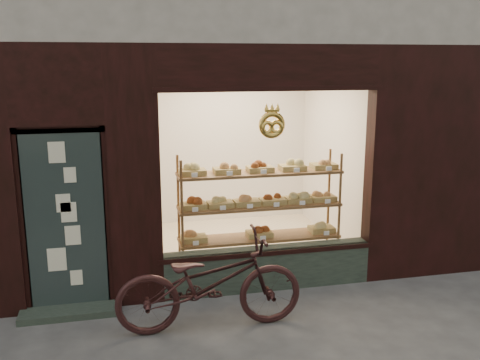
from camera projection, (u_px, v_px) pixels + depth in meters
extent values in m
cube|color=black|center=(268.00, 268.00, 6.94)|extent=(2.70, 0.25, 0.55)
cube|color=#242F2F|center=(66.00, 221.00, 6.15)|extent=(0.90, 0.04, 2.15)
cube|color=black|center=(71.00, 312.00, 6.24)|extent=(1.15, 0.35, 0.08)
torus|color=gold|center=(272.00, 125.00, 6.42)|extent=(0.33, 0.07, 0.33)
cube|color=#54331F|center=(259.00, 272.00, 7.39)|extent=(2.20, 0.45, 0.04)
cube|color=#54331F|center=(259.00, 237.00, 7.28)|extent=(2.20, 0.45, 0.03)
cube|color=#54331F|center=(260.00, 206.00, 7.18)|extent=(2.20, 0.45, 0.04)
cube|color=#54331F|center=(260.00, 173.00, 7.08)|extent=(2.20, 0.45, 0.04)
cylinder|color=#54331F|center=(182.00, 226.00, 6.79)|extent=(0.04, 0.04, 1.70)
cylinder|color=#54331F|center=(339.00, 215.00, 7.26)|extent=(0.04, 0.04, 1.70)
cylinder|color=#54331F|center=(179.00, 217.00, 7.16)|extent=(0.04, 0.04, 1.70)
cylinder|color=#54331F|center=(328.00, 208.00, 7.63)|extent=(0.04, 0.04, 1.70)
cube|color=olive|center=(194.00, 239.00, 7.07)|extent=(0.34, 0.24, 0.07)
sphere|color=#AE6F3F|center=(194.00, 232.00, 7.05)|extent=(0.11, 0.11, 0.11)
cube|color=white|center=(196.00, 243.00, 6.89)|extent=(0.07, 0.01, 0.05)
cube|color=olive|center=(259.00, 234.00, 7.27)|extent=(0.34, 0.24, 0.07)
sphere|color=brown|center=(259.00, 228.00, 7.25)|extent=(0.11, 0.11, 0.11)
cube|color=white|center=(263.00, 238.00, 7.09)|extent=(0.07, 0.01, 0.05)
cube|color=olive|center=(322.00, 229.00, 7.47)|extent=(0.34, 0.24, 0.07)
sphere|color=tan|center=(322.00, 223.00, 7.45)|extent=(0.11, 0.11, 0.11)
cube|color=white|center=(327.00, 233.00, 7.29)|extent=(0.08, 0.01, 0.05)
cube|color=olive|center=(193.00, 206.00, 6.97)|extent=(0.34, 0.24, 0.07)
sphere|color=brown|center=(193.00, 200.00, 6.95)|extent=(0.11, 0.11, 0.11)
cube|color=white|center=(195.00, 210.00, 6.80)|extent=(0.07, 0.01, 0.06)
cube|color=olive|center=(220.00, 204.00, 7.05)|extent=(0.34, 0.24, 0.07)
sphere|color=tan|center=(220.00, 198.00, 7.03)|extent=(0.11, 0.11, 0.11)
cube|color=white|center=(223.00, 208.00, 6.87)|extent=(0.08, 0.01, 0.06)
cube|color=olive|center=(247.00, 203.00, 7.13)|extent=(0.34, 0.24, 0.07)
sphere|color=#AE6F3F|center=(247.00, 196.00, 7.11)|extent=(0.11, 0.11, 0.11)
cube|color=white|center=(250.00, 206.00, 6.95)|extent=(0.07, 0.01, 0.06)
cube|color=olive|center=(273.00, 201.00, 7.21)|extent=(0.34, 0.24, 0.07)
sphere|color=brown|center=(273.00, 195.00, 7.19)|extent=(0.11, 0.11, 0.11)
cube|color=white|center=(276.00, 205.00, 7.03)|extent=(0.07, 0.01, 0.06)
cube|color=olive|center=(298.00, 199.00, 7.29)|extent=(0.34, 0.24, 0.07)
sphere|color=tan|center=(298.00, 193.00, 7.27)|extent=(0.11, 0.11, 0.11)
cube|color=white|center=(302.00, 203.00, 7.11)|extent=(0.08, 0.01, 0.06)
cube|color=olive|center=(323.00, 198.00, 7.37)|extent=(0.34, 0.24, 0.07)
sphere|color=#AE6F3F|center=(323.00, 192.00, 7.35)|extent=(0.11, 0.11, 0.11)
cube|color=white|center=(328.00, 201.00, 7.19)|extent=(0.08, 0.01, 0.06)
cube|color=olive|center=(192.00, 172.00, 6.87)|extent=(0.34, 0.24, 0.07)
sphere|color=tan|center=(192.00, 166.00, 6.85)|extent=(0.11, 0.11, 0.11)
cube|color=white|center=(195.00, 175.00, 6.70)|extent=(0.07, 0.01, 0.06)
cube|color=olive|center=(227.00, 171.00, 6.97)|extent=(0.34, 0.24, 0.07)
sphere|color=#AE6F3F|center=(227.00, 164.00, 6.95)|extent=(0.11, 0.11, 0.11)
cube|color=white|center=(230.00, 173.00, 6.80)|extent=(0.07, 0.01, 0.06)
cube|color=olive|center=(260.00, 169.00, 7.07)|extent=(0.34, 0.24, 0.07)
sphere|color=brown|center=(260.00, 163.00, 7.05)|extent=(0.11, 0.11, 0.11)
cube|color=white|center=(264.00, 172.00, 6.89)|extent=(0.07, 0.01, 0.06)
cube|color=olive|center=(292.00, 167.00, 7.17)|extent=(0.34, 0.24, 0.07)
sphere|color=tan|center=(292.00, 161.00, 7.15)|extent=(0.11, 0.11, 0.11)
cube|color=white|center=(297.00, 170.00, 6.99)|extent=(0.07, 0.01, 0.06)
cube|color=olive|center=(324.00, 166.00, 7.27)|extent=(0.34, 0.24, 0.07)
sphere|color=#AE6F3F|center=(324.00, 160.00, 7.25)|extent=(0.11, 0.11, 0.11)
cube|color=white|center=(329.00, 169.00, 7.09)|extent=(0.08, 0.01, 0.06)
imported|color=black|center=(210.00, 283.00, 5.83)|extent=(2.06, 0.75, 1.08)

